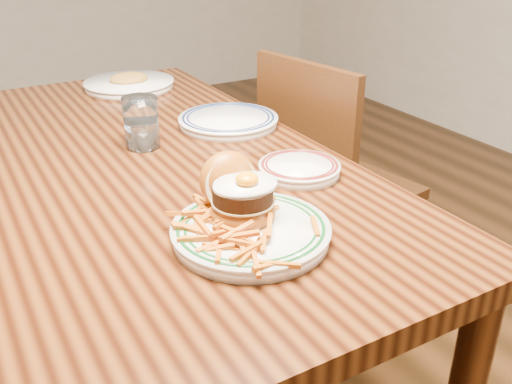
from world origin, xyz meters
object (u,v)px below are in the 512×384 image
main_plate (247,217)px  side_plate (299,168)px  chair_right (328,182)px  table (146,189)px

main_plate → side_plate: main_plate is taller
chair_right → main_plate: (-0.63, -0.57, 0.31)m
table → side_plate: size_ratio=8.61×
chair_right → main_plate: 0.91m
table → chair_right: 0.70m
table → main_plate: 0.48m
main_plate → table: bearing=99.9°
table → main_plate: (0.03, -0.46, 0.13)m
chair_right → main_plate: chair_right is taller
side_plate → chair_right: bearing=36.2°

